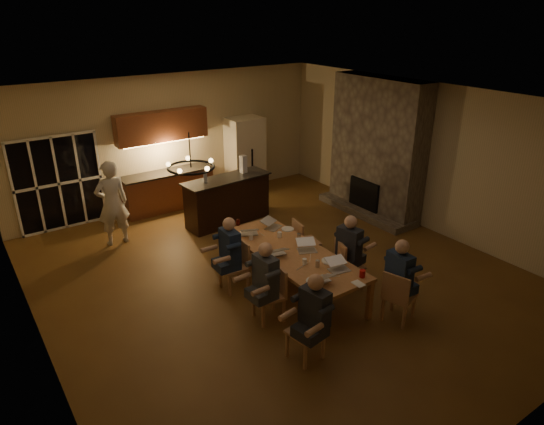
{
  "coord_description": "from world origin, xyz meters",
  "views": [
    {
      "loc": [
        -4.55,
        -6.4,
        4.62
      ],
      "look_at": [
        0.09,
        0.3,
        1.15
      ],
      "focal_mm": 32.0,
      "sensor_mm": 36.0,
      "label": 1
    }
  ],
  "objects": [
    {
      "name": "can_right",
      "position": [
        0.31,
        -0.24,
        0.81
      ],
      "size": [
        0.07,
        0.07,
        0.12
      ],
      "primitive_type": "cylinder",
      "color": "#B2B2B7",
      "rests_on": "dining_table"
    },
    {
      "name": "laptop_d",
      "position": [
        0.16,
        -0.66,
        0.86
      ],
      "size": [
        0.41,
        0.39,
        0.23
      ],
      "primitive_type": null,
      "rotation": [
        0.0,
        0.0,
        -0.44
      ],
      "color": "silver",
      "rests_on": "dining_table"
    },
    {
      "name": "refrigerator",
      "position": [
        1.9,
        4.15,
        1.0
      ],
      "size": [
        0.9,
        0.68,
        2.0
      ],
      "primitive_type": "cube",
      "color": "beige",
      "rests_on": "ground"
    },
    {
      "name": "laptop_e",
      "position": [
        -0.3,
        0.49,
        0.86
      ],
      "size": [
        0.41,
        0.39,
        0.23
      ],
      "primitive_type": null,
      "rotation": [
        0.0,
        0.0,
        2.71
      ],
      "color": "silver",
      "rests_on": "dining_table"
    },
    {
      "name": "back_wall",
      "position": [
        0.0,
        4.52,
        1.6
      ],
      "size": [
        8.0,
        0.04,
        3.2
      ],
      "primitive_type": "cube",
      "color": "#C9B28E",
      "rests_on": "ground"
    },
    {
      "name": "can_silver",
      "position": [
        -0.05,
        -1.19,
        0.81
      ],
      "size": [
        0.07,
        0.07,
        0.12
      ],
      "primitive_type": "cylinder",
      "color": "#B2B2B7",
      "rests_on": "dining_table"
    },
    {
      "name": "chair_right_far",
      "position": [
        0.77,
        0.1,
        0.45
      ],
      "size": [
        0.51,
        0.51,
        0.89
      ],
      "primitive_type": null,
      "rotation": [
        0.0,
        0.0,
        1.39
      ],
      "color": "tan",
      "rests_on": "ground"
    },
    {
      "name": "bar_bottle",
      "position": [
        -0.06,
        2.63,
        1.2
      ],
      "size": [
        0.08,
        0.08,
        0.24
      ],
      "primitive_type": "cylinder",
      "color": "#99999E",
      "rests_on": "bar_island"
    },
    {
      "name": "plate_left",
      "position": [
        -0.38,
        -1.52,
        0.76
      ],
      "size": [
        0.27,
        0.27,
        0.02
      ],
      "primitive_type": "cylinder",
      "color": "white",
      "rests_on": "dining_table"
    },
    {
      "name": "notepad",
      "position": [
        0.12,
        -1.95,
        0.76
      ],
      "size": [
        0.15,
        0.2,
        0.01
      ],
      "primitive_type": "cube",
      "rotation": [
        0.0,
        0.0,
        -0.03
      ],
      "color": "white",
      "rests_on": "dining_table"
    },
    {
      "name": "bar_blender",
      "position": [
        0.98,
        2.74,
        1.28
      ],
      "size": [
        0.14,
        0.14,
        0.41
      ],
      "primitive_type": "cube",
      "rotation": [
        0.0,
        0.0,
        0.13
      ],
      "color": "silver",
      "rests_on": "bar_island"
    },
    {
      "name": "can_cola",
      "position": [
        -0.26,
        0.93,
        0.81
      ],
      "size": [
        0.07,
        0.07,
        0.12
      ],
      "primitive_type": "cylinder",
      "color": "#3F0F0C",
      "rests_on": "dining_table"
    },
    {
      "name": "chair_left_mid",
      "position": [
        -0.9,
        -1.03,
        0.45
      ],
      "size": [
        0.5,
        0.5,
        0.89
      ],
      "primitive_type": null,
      "rotation": [
        0.0,
        0.0,
        -1.71
      ],
      "color": "tan",
      "rests_on": "ground"
    },
    {
      "name": "person_left_near",
      "position": [
        -0.93,
        -2.2,
        0.69
      ],
      "size": [
        0.69,
        0.69,
        1.38
      ],
      "primitive_type": null,
      "rotation": [
        0.0,
        0.0,
        -1.4
      ],
      "color": "#262931",
      "rests_on": "ground"
    },
    {
      "name": "redcup_near",
      "position": [
        0.32,
        -1.83,
        0.81
      ],
      "size": [
        0.09,
        0.09,
        0.12
      ],
      "primitive_type": "cylinder",
      "color": "#AE0E0B",
      "rests_on": "dining_table"
    },
    {
      "name": "laptop_b",
      "position": [
        0.16,
        -1.48,
        0.86
      ],
      "size": [
        0.36,
        0.33,
        0.23
      ],
      "primitive_type": null,
      "rotation": [
        0.0,
        0.0,
        -0.17
      ],
      "color": "silver",
      "rests_on": "dining_table"
    },
    {
      "name": "plate_far",
      "position": [
        0.4,
        0.23,
        0.76
      ],
      "size": [
        0.24,
        0.24,
        0.02
      ],
      "primitive_type": "cylinder",
      "color": "white",
      "rests_on": "dining_table"
    },
    {
      "name": "french_doors",
      "position": [
        -2.7,
        4.47,
        1.05
      ],
      "size": [
        1.86,
        0.08,
        2.1
      ],
      "primitive_type": "cube",
      "color": "black",
      "rests_on": "ground"
    },
    {
      "name": "floor",
      "position": [
        0.0,
        0.0,
        0.0
      ],
      "size": [
        9.0,
        9.0,
        0.0
      ],
      "primitive_type": "plane",
      "color": "brown",
      "rests_on": "ground"
    },
    {
      "name": "chair_left_near",
      "position": [
        -1.0,
        -2.09,
        0.45
      ],
      "size": [
        0.49,
        0.49,
        0.89
      ],
      "primitive_type": null,
      "rotation": [
        0.0,
        0.0,
        -1.46
      ],
      "color": "tan",
      "rests_on": "ground"
    },
    {
      "name": "chair_right_mid",
      "position": [
        0.84,
        -1.03,
        0.45
      ],
      "size": [
        0.55,
        0.55,
        0.89
      ],
      "primitive_type": null,
      "rotation": [
        0.0,
        0.0,
        1.27
      ],
      "color": "tan",
      "rests_on": "ground"
    },
    {
      "name": "person_left_far",
      "position": [
        -0.94,
        0.07,
        0.69
      ],
      "size": [
        0.62,
        0.62,
        1.38
      ],
      "primitive_type": null,
      "rotation": [
        0.0,
        0.0,
        -1.61
      ],
      "color": "#1B2F44",
      "rests_on": "ground"
    },
    {
      "name": "standing_person",
      "position": [
        -2.0,
        3.04,
        0.9
      ],
      "size": [
        0.67,
        0.44,
        1.81
      ],
      "primitive_type": "imported",
      "rotation": [
        0.0,
        0.0,
        3.13
      ],
      "color": "silver",
      "rests_on": "ground"
    },
    {
      "name": "person_right_near",
      "position": [
        0.8,
        -2.15,
        0.69
      ],
      "size": [
        0.64,
        0.64,
        1.38
      ],
      "primitive_type": null,
      "rotation": [
        0.0,
        0.0,
        1.5
      ],
      "color": "#1B2F44",
      "rests_on": "ground"
    },
    {
      "name": "bar_island",
      "position": [
        0.48,
        2.64,
        0.54
      ],
      "size": [
        2.09,
        0.82,
        1.08
      ],
      "primitive_type": "cube",
      "rotation": [
        0.0,
        0.0,
        0.07
      ],
      "color": "black",
      "rests_on": "ground"
    },
    {
      "name": "laptop_f",
      "position": [
        0.22,
        0.44,
        0.86
      ],
      "size": [
        0.41,
        0.39,
        0.23
      ],
      "primitive_type": null,
      "rotation": [
        0.0,
        0.0,
        0.44
      ],
      "color": "silver",
      "rests_on": "dining_table"
    },
    {
      "name": "person_left_mid",
      "position": [
        -0.96,
        -1.04,
        0.69
      ],
      "size": [
        0.63,
        0.63,
        1.38
      ],
      "primitive_type": null,
      "rotation": [
        0.0,
        0.0,
        -1.51
      ],
      "color": "#3B4046",
      "rests_on": "ground"
    },
    {
      "name": "person_right_mid",
      "position": [
        0.79,
        -1.03,
        0.69
      ],
      "size": [
        0.7,
        0.7,
        1.38
      ],
      "primitive_type": null,
      "rotation": [
        0.0,
        0.0,
        1.76
      ],
      "color": "#262931",
      "rests_on": "ground"
    },
    {
      "name": "mug_back",
      "position": [
        -0.4,
        0.26,
        0.8
      ],
      "size": [
        0.07,
        0.07,
        0.1
      ],
      "primitive_type": "cylinder",
      "color": "white",
      "rests_on": "dining_table"
    },
    {
      "name": "plate_near",
      "position": [
        0.23,
        -1.17,
        0.76
      ],
      "size": [
        0.27,
        0.27,
        0.02
      ],
      "primitive_type": "cylinder",
      "color": "white",
      "rests_on": "dining_table"
    },
    {
      "name": "mug_mid",
      "position": [
        0.08,
        0.05,
        0.8
      ],
      "size": [
        0.08,
        0.08,
        0.1
      ],
      "primitive_type": "cylinder",
      "color": "white",
      "rests_on": "dining_table"
    },
    {
      "name": "chandelier",
      "position": [
        -2.06,
        -1.01,
        2.75
      ],
      "size": [
        0.6,
        0.6,
        0.03
      ],
      "primitive_type": "torus",
      "color": "black",
      "rests_on": "ceiling"
    },
    {
      "name": "laptop_c",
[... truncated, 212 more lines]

